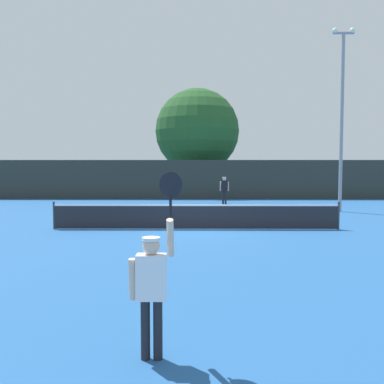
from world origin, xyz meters
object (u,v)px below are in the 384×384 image
object	(u,v)px
tennis_ball	(181,219)
large_tree	(197,131)
parked_car_near	(222,184)
player_serving	(152,279)
light_pole	(342,110)
player_receiving	(224,187)
parked_car_mid	(310,185)

from	to	relation	value
tennis_ball	large_tree	size ratio (longest dim) A/B	0.01
parked_car_near	player_serving	bearing A→B (deg)	-102.44
light_pole	large_tree	world-z (taller)	light_pole
player_serving	parked_car_near	xyz separation A→B (m)	(2.78, 31.75, -0.27)
player_receiving	large_tree	size ratio (longest dim) A/B	0.20
player_serving	tennis_ball	bearing A→B (deg)	90.48
parked_car_near	parked_car_mid	distance (m)	7.49
light_pole	parked_car_near	xyz separation A→B (m)	(-5.41, 14.30, -4.57)
large_tree	parked_car_near	xyz separation A→B (m)	(2.10, 1.93, -4.42)
parked_car_near	tennis_ball	bearing A→B (deg)	-106.66
player_receiving	parked_car_mid	xyz separation A→B (m)	(7.88, 9.36, -0.27)
light_pole	parked_car_mid	world-z (taller)	light_pole
player_receiving	light_pole	distance (m)	8.41
large_tree	player_receiving	bearing A→B (deg)	-78.27
parked_car_near	parked_car_mid	size ratio (longest dim) A/B	1.05
large_tree	parked_car_near	distance (m)	5.26
parked_car_mid	large_tree	bearing A→B (deg)	-172.78
player_receiving	large_tree	world-z (taller)	large_tree
player_receiving	parked_car_near	world-z (taller)	player_receiving
tennis_ball	player_serving	bearing A→B (deg)	-89.52
large_tree	parked_car_mid	bearing A→B (deg)	7.55
light_pole	parked_car_near	size ratio (longest dim) A/B	2.16
tennis_ball	parked_car_mid	world-z (taller)	parked_car_mid
player_serving	tennis_ball	world-z (taller)	player_serving
tennis_ball	parked_car_mid	distance (m)	20.07
parked_car_mid	light_pole	bearing A→B (deg)	-98.88
large_tree	parked_car_near	world-z (taller)	large_tree
player_serving	player_receiving	world-z (taller)	player_serving
tennis_ball	parked_car_near	distance (m)	18.09
player_receiving	light_pole	xyz separation A→B (m)	(5.83, -4.28, 4.30)
tennis_ball	parked_car_near	xyz separation A→B (m)	(2.90, 17.84, 0.74)
player_receiving	large_tree	xyz separation A→B (m)	(-1.68, 8.09, 4.15)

